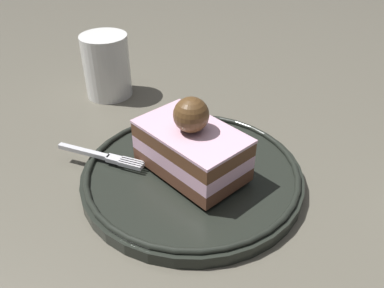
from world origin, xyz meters
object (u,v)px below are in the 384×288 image
(cake_slice, at_px, (189,146))
(drink_glass_far, at_px, (107,68))
(fork, at_px, (103,156))
(dessert_plate, at_px, (192,174))

(cake_slice, bearing_deg, drink_glass_far, -40.90)
(cake_slice, height_order, fork, cake_slice)
(cake_slice, bearing_deg, dessert_plate, -143.36)
(fork, bearing_deg, dessert_plate, -171.07)
(drink_glass_far, bearing_deg, dessert_plate, 139.87)
(dessert_plate, bearing_deg, cake_slice, 36.64)
(cake_slice, height_order, drink_glass_far, cake_slice)
(cake_slice, distance_m, drink_glass_far, 0.23)
(dessert_plate, distance_m, fork, 0.10)
(dessert_plate, bearing_deg, fork, 8.93)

